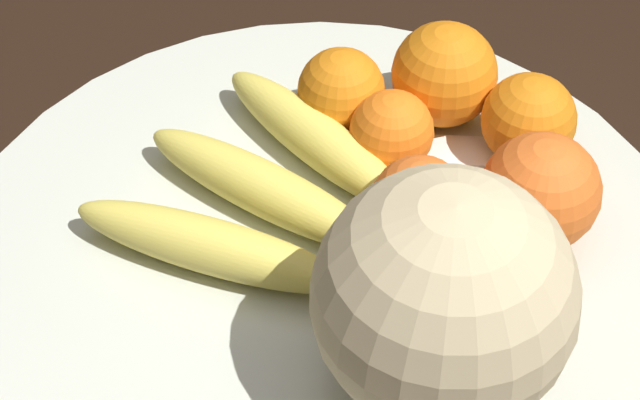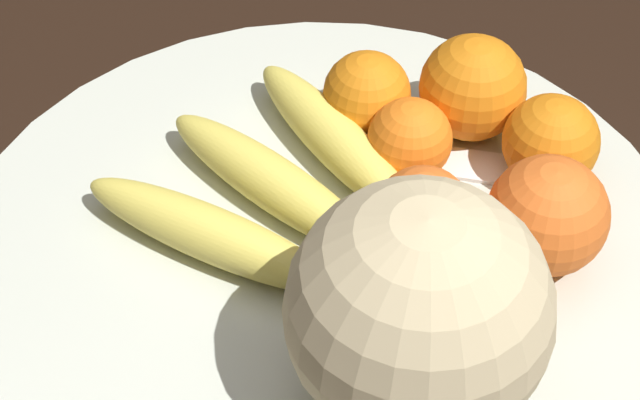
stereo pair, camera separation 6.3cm
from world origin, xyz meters
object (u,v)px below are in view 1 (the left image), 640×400
at_px(orange_mid_center, 541,192).
at_px(produce_tag, 423,147).
at_px(orange_back_left, 420,205).
at_px(kitchen_table, 281,292).
at_px(orange_top_small, 393,133).
at_px(melon, 444,298).
at_px(orange_back_right, 529,120).
at_px(banana_bunch, 267,191).
at_px(fruit_bowl, 320,261).
at_px(orange_front_right, 341,91).
at_px(orange_front_left, 444,74).

bearing_deg(orange_mid_center, produce_tag, 107.87).
bearing_deg(orange_back_left, kitchen_table, 134.91).
height_order(orange_mid_center, orange_top_small, orange_mid_center).
height_order(melon, orange_back_right, melon).
bearing_deg(kitchen_table, orange_mid_center, -33.59).
xyz_separation_m(orange_back_right, produce_tag, (-0.06, 0.03, -0.03)).
height_order(banana_bunch, orange_back_left, orange_back_left).
height_order(kitchen_table, banana_bunch, banana_bunch).
bearing_deg(fruit_bowl, orange_front_right, 60.78).
distance_m(orange_front_left, orange_front_right, 0.07).
bearing_deg(orange_mid_center, orange_back_right, 65.24).
height_order(melon, orange_front_left, melon).
relative_size(banana_bunch, orange_back_left, 3.63).
bearing_deg(kitchen_table, orange_top_small, -1.12).
relative_size(orange_back_left, orange_back_right, 0.98).
distance_m(kitchen_table, banana_bunch, 0.12).
bearing_deg(fruit_bowl, orange_back_right, 10.65).
height_order(orange_back_right, produce_tag, orange_back_right).
relative_size(kitchen_table, banana_bunch, 6.13).
bearing_deg(orange_front_right, kitchen_table, -144.06).
height_order(fruit_bowl, banana_bunch, banana_bunch).
distance_m(orange_front_left, orange_back_right, 0.07).
relative_size(fruit_bowl, orange_front_right, 7.85).
distance_m(orange_mid_center, orange_back_right, 0.07).
bearing_deg(orange_back_right, orange_front_right, 143.65).
xyz_separation_m(fruit_bowl, orange_front_right, (0.06, 0.11, 0.04)).
height_order(orange_front_right, orange_back_right, orange_back_right).
xyz_separation_m(orange_mid_center, orange_back_left, (-0.07, 0.02, -0.01)).
bearing_deg(produce_tag, orange_front_left, 70.96).
bearing_deg(orange_mid_center, fruit_bowl, 165.50).
relative_size(orange_front_right, orange_back_right, 0.95).
bearing_deg(orange_front_left, orange_back_left, -123.99).
distance_m(banana_bunch, produce_tag, 0.12).
height_order(banana_bunch, orange_mid_center, orange_mid_center).
xyz_separation_m(fruit_bowl, orange_front_left, (0.13, 0.09, 0.04)).
xyz_separation_m(kitchen_table, melon, (0.03, -0.17, 0.17)).
height_order(orange_front_left, orange_back_right, orange_front_left).
relative_size(orange_back_right, orange_top_small, 1.13).
relative_size(kitchen_table, produce_tag, 14.29).
distance_m(kitchen_table, orange_back_right, 0.22).
xyz_separation_m(banana_bunch, orange_back_right, (0.18, -0.02, 0.01)).
distance_m(fruit_bowl, orange_mid_center, 0.14).
xyz_separation_m(orange_back_left, produce_tag, (0.04, 0.07, -0.03)).
distance_m(fruit_bowl, orange_top_small, 0.10).
relative_size(melon, orange_back_right, 2.22).
bearing_deg(melon, kitchen_table, 101.01).
bearing_deg(orange_back_left, banana_bunch, 143.58).
relative_size(orange_front_left, produce_tag, 0.76).
relative_size(fruit_bowl, orange_mid_center, 6.36).
relative_size(melon, orange_top_small, 2.50).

